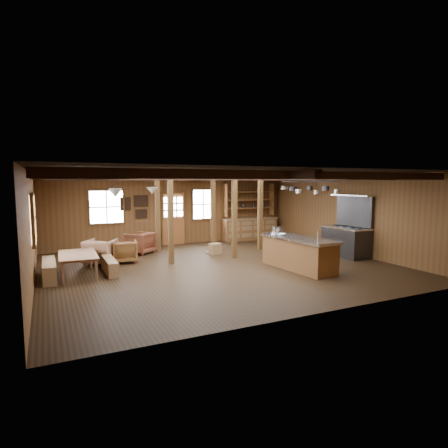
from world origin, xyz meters
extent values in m
cube|color=black|center=(0.00, 0.00, -0.01)|extent=(10.00, 9.00, 0.02)
cube|color=black|center=(0.00, 0.00, 2.81)|extent=(10.00, 9.00, 0.02)
cube|color=brown|center=(-5.01, 0.00, 1.40)|extent=(0.02, 9.00, 2.80)
cube|color=brown|center=(5.01, 0.00, 1.40)|extent=(0.02, 9.00, 2.80)
cube|color=brown|center=(0.00, 4.51, 1.40)|extent=(10.00, 0.02, 2.80)
cube|color=brown|center=(0.00, -4.51, 1.40)|extent=(10.00, 0.02, 2.80)
cube|color=black|center=(0.00, -3.50, 2.68)|extent=(9.80, 0.12, 0.18)
cube|color=black|center=(0.00, -2.00, 2.68)|extent=(9.80, 0.12, 0.18)
cube|color=black|center=(0.00, -0.50, 2.68)|extent=(9.80, 0.12, 0.18)
cube|color=black|center=(0.00, 1.00, 2.68)|extent=(9.80, 0.12, 0.18)
cube|color=black|center=(0.00, 2.50, 2.68)|extent=(9.80, 0.12, 0.18)
cube|color=black|center=(0.00, 3.80, 2.68)|extent=(9.80, 0.12, 0.18)
cube|color=black|center=(0.00, 0.00, 2.68)|extent=(0.18, 8.82, 0.18)
cube|color=#4E3316|center=(-1.20, 1.00, 1.40)|extent=(0.15, 0.15, 2.80)
cube|color=#4E3316|center=(-1.00, 3.20, 1.40)|extent=(0.15, 0.15, 2.80)
cube|color=#4E3316|center=(1.00, 1.00, 1.40)|extent=(0.15, 0.15, 2.80)
cube|color=#4E3316|center=(1.20, 3.20, 1.40)|extent=(0.15, 0.15, 2.80)
cube|color=#4E3316|center=(2.60, 2.00, 1.40)|extent=(0.15, 0.15, 2.80)
cube|color=brown|center=(0.00, 4.45, 0.55)|extent=(0.90, 0.06, 1.10)
cube|color=#4E3316|center=(-0.48, 4.45, 1.05)|extent=(0.06, 0.08, 2.10)
cube|color=#4E3316|center=(0.48, 4.45, 1.05)|extent=(0.06, 0.08, 2.10)
cube|color=#4E3316|center=(0.00, 4.45, 2.12)|extent=(1.02, 0.08, 0.06)
cube|color=white|center=(0.00, 4.45, 1.55)|extent=(0.84, 0.02, 0.90)
cube|color=white|center=(-2.60, 4.46, 1.60)|extent=(1.20, 0.02, 1.20)
cube|color=#4E3316|center=(-2.60, 4.46, 1.60)|extent=(1.32, 0.06, 1.32)
cube|color=white|center=(1.30, 4.46, 1.60)|extent=(0.90, 0.02, 1.20)
cube|color=#4E3316|center=(1.30, 4.46, 1.60)|extent=(1.02, 0.06, 1.32)
cube|color=white|center=(-4.96, 0.50, 1.60)|extent=(0.02, 1.20, 1.20)
cube|color=#4E3316|center=(-4.96, 0.50, 1.60)|extent=(0.14, 1.24, 1.32)
cube|color=beige|center=(-1.30, 4.46, 1.80)|extent=(0.50, 0.03, 0.40)
cube|color=black|center=(-1.30, 4.45, 1.80)|extent=(0.55, 0.02, 0.45)
cube|color=beige|center=(-1.90, 4.46, 1.70)|extent=(0.35, 0.03, 0.45)
cube|color=black|center=(-1.90, 4.45, 1.70)|extent=(0.40, 0.02, 0.50)
cube|color=beige|center=(-1.30, 4.46, 1.30)|extent=(0.40, 0.03, 0.30)
cube|color=black|center=(-1.30, 4.45, 1.30)|extent=(0.45, 0.02, 0.35)
cube|color=brown|center=(3.40, 4.20, 0.45)|extent=(2.50, 0.55, 0.90)
cube|color=olive|center=(3.40, 4.18, 0.93)|extent=(2.55, 0.60, 0.06)
cube|color=brown|center=(3.40, 4.25, 1.40)|extent=(2.30, 0.35, 0.04)
cube|color=brown|center=(3.40, 4.25, 1.75)|extent=(2.30, 0.35, 0.04)
cube|color=brown|center=(3.40, 4.25, 2.10)|extent=(2.30, 0.35, 0.04)
cube|color=brown|center=(2.25, 4.25, 1.75)|extent=(0.04, 0.35, 1.40)
cube|color=brown|center=(4.55, 4.25, 1.75)|extent=(0.04, 0.35, 1.40)
cylinder|color=#303033|center=(-3.00, 0.00, 2.58)|extent=(0.02, 0.02, 0.45)
cone|color=silver|center=(-3.00, 0.00, 2.25)|extent=(0.36, 0.36, 0.22)
cylinder|color=#303033|center=(-1.50, 2.00, 2.58)|extent=(0.02, 0.02, 0.45)
cone|color=silver|center=(-1.50, 2.00, 2.25)|extent=(0.36, 0.36, 0.22)
cylinder|color=#303033|center=(3.45, 0.30, 2.55)|extent=(0.04, 3.00, 0.04)
cylinder|color=#303033|center=(3.53, -1.05, 2.43)|extent=(0.01, 0.01, 0.25)
cylinder|color=silver|center=(3.53, -1.05, 2.23)|extent=(0.19, 0.19, 0.14)
cylinder|color=#303033|center=(3.47, -0.60, 2.47)|extent=(0.01, 0.01, 0.15)
cylinder|color=#303033|center=(3.47, -0.60, 2.33)|extent=(0.23, 0.23, 0.14)
cylinder|color=#303033|center=(3.48, -0.15, 2.41)|extent=(0.01, 0.01, 0.28)
cylinder|color=silver|center=(3.48, -0.15, 2.20)|extent=(0.18, 0.18, 0.14)
cylinder|color=#303033|center=(3.53, 0.30, 2.47)|extent=(0.01, 0.01, 0.15)
cylinder|color=#303033|center=(3.53, 0.30, 2.33)|extent=(0.20, 0.20, 0.14)
cylinder|color=#303033|center=(3.44, 0.75, 2.41)|extent=(0.01, 0.01, 0.27)
cylinder|color=silver|center=(3.44, 0.75, 2.21)|extent=(0.28, 0.28, 0.14)
cylinder|color=#303033|center=(3.49, 1.20, 2.46)|extent=(0.01, 0.01, 0.19)
cylinder|color=#303033|center=(3.49, 1.20, 2.29)|extent=(0.27, 0.27, 0.14)
cylinder|color=#303033|center=(3.43, 1.65, 2.47)|extent=(0.01, 0.01, 0.17)
cylinder|color=silver|center=(3.43, 1.65, 2.31)|extent=(0.27, 0.27, 0.14)
cube|color=brown|center=(1.93, -1.28, 0.43)|extent=(1.01, 2.46, 0.86)
cube|color=silver|center=(1.93, -1.28, 0.90)|extent=(1.10, 2.57, 0.08)
cylinder|color=#303033|center=(1.93, -1.88, 0.90)|extent=(0.44, 0.44, 0.06)
cylinder|color=silver|center=(2.13, -1.88, 1.05)|extent=(0.03, 0.03, 0.30)
cube|color=olive|center=(0.65, 1.80, 0.19)|extent=(0.48, 0.38, 0.38)
cube|color=#303033|center=(4.60, -0.41, 0.48)|extent=(0.85, 1.60, 0.96)
cube|color=silver|center=(4.60, -0.41, 0.98)|extent=(0.88, 1.62, 0.04)
cube|color=#303033|center=(4.92, -0.41, 1.55)|extent=(0.12, 1.60, 1.07)
cube|color=silver|center=(4.80, -0.41, 2.08)|extent=(0.40, 1.71, 0.05)
imported|color=brown|center=(-3.90, 0.61, 0.30)|extent=(1.01, 1.74, 0.60)
cube|color=olive|center=(-4.65, 0.61, 0.24)|extent=(0.32, 1.72, 0.47)
cube|color=olive|center=(-3.11, 0.61, 0.20)|extent=(0.27, 1.45, 0.40)
imported|color=brown|center=(-1.69, 3.08, 0.38)|extent=(1.16, 1.17, 0.76)
imported|color=brown|center=(-2.47, 1.83, 0.35)|extent=(0.83, 0.85, 0.69)
imported|color=#946243|center=(-3.19, 1.86, 0.39)|extent=(1.16, 1.16, 0.78)
cylinder|color=silver|center=(1.84, -0.28, 1.04)|extent=(0.33, 0.33, 0.20)
imported|color=silver|center=(1.66, -0.78, 0.97)|extent=(0.34, 0.34, 0.06)
camera|label=1|loc=(-4.65, -10.03, 2.54)|focal=30.00mm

